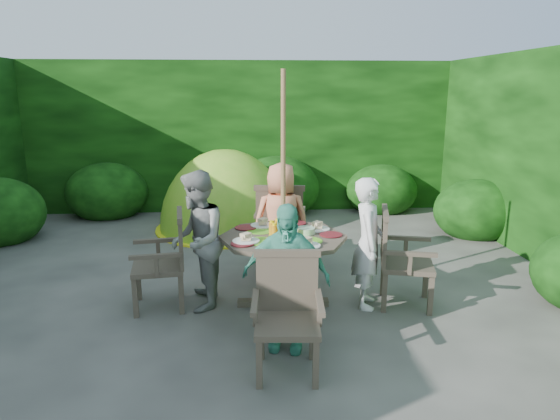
{
  "coord_description": "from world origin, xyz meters",
  "views": [
    {
      "loc": [
        0.06,
        -4.87,
        2.01
      ],
      "look_at": [
        0.41,
        -0.02,
        0.85
      ],
      "focal_mm": 32.0,
      "sensor_mm": 36.0,
      "label": 1
    }
  ],
  "objects": [
    {
      "name": "child_left",
      "position": [
        -0.39,
        -0.38,
        0.66
      ],
      "size": [
        0.52,
        0.65,
        1.31
      ],
      "primitive_type": "imported",
      "rotation": [
        0.0,
        0.0,
        -1.54
      ],
      "color": "gray",
      "rests_on": "ground"
    },
    {
      "name": "child_back",
      "position": [
        0.46,
        0.37,
        0.64
      ],
      "size": [
        0.64,
        0.44,
        1.27
      ],
      "primitive_type": "imported",
      "rotation": [
        0.0,
        0.0,
        3.2
      ],
      "color": "#E4865E",
      "rests_on": "ground"
    },
    {
      "name": "dome_tent",
      "position": [
        -0.22,
        2.39,
        0.0
      ],
      "size": [
        2.13,
        2.13,
        2.38
      ],
      "rotation": [
        0.0,
        0.0,
        0.1
      ],
      "color": "#72BC24",
      "rests_on": "ground"
    },
    {
      "name": "child_right",
      "position": [
        1.21,
        -0.47,
        0.62
      ],
      "size": [
        0.38,
        0.5,
        1.25
      ],
      "primitive_type": "imported",
      "rotation": [
        0.0,
        0.0,
        1.38
      ],
      "color": "white",
      "rests_on": "ground"
    },
    {
      "name": "patio_table",
      "position": [
        0.42,
        -0.42,
        0.59
      ],
      "size": [
        1.27,
        1.27,
        0.84
      ],
      "rotation": [
        0.0,
        0.0,
        -0.05
      ],
      "color": "#3B3127",
      "rests_on": "ground"
    },
    {
      "name": "garden_chair_right",
      "position": [
        1.51,
        -0.47,
        0.48
      ],
      "size": [
        0.59,
        0.64,
        0.9
      ],
      "rotation": [
        0.0,
        0.0,
        1.33
      ],
      "color": "#3B3127",
      "rests_on": "ground"
    },
    {
      "name": "ground",
      "position": [
        0.0,
        0.0,
        0.0
      ],
      "size": [
        60.0,
        60.0,
        0.0
      ],
      "primitive_type": "plane",
      "color": "#413F3A",
      "rests_on": "ground"
    },
    {
      "name": "garden_chair_back",
      "position": [
        0.46,
        0.67,
        0.51
      ],
      "size": [
        0.63,
        0.58,
        0.96
      ],
      "rotation": [
        0.0,
        0.0,
        3.02
      ],
      "color": "#3B3127",
      "rests_on": "ground"
    },
    {
      "name": "child_front",
      "position": [
        0.37,
        -1.22,
        0.6
      ],
      "size": [
        0.75,
        0.47,
        1.19
      ],
      "primitive_type": "imported",
      "rotation": [
        0.0,
        0.0,
        -0.28
      ],
      "color": "#4AAC8F",
      "rests_on": "ground"
    },
    {
      "name": "parasol_pole",
      "position": [
        0.41,
        -0.42,
        1.1
      ],
      "size": [
        0.05,
        0.05,
        2.2
      ],
      "primitive_type": "cylinder",
      "rotation": [
        0.0,
        0.0,
        -0.05
      ],
      "color": "brown",
      "rests_on": "ground"
    },
    {
      "name": "garden_chair_left",
      "position": [
        -0.69,
        -0.35,
        0.47
      ],
      "size": [
        0.54,
        0.59,
        0.88
      ],
      "rotation": [
        0.0,
        0.0,
        -1.44
      ],
      "color": "#3B3127",
      "rests_on": "ground"
    },
    {
      "name": "hedge_enclosure",
      "position": [
        0.0,
        1.33,
        1.25
      ],
      "size": [
        9.0,
        9.0,
        2.5
      ],
      "color": "black",
      "rests_on": "ground"
    },
    {
      "name": "garden_chair_front",
      "position": [
        0.36,
        -1.53,
        0.45
      ],
      "size": [
        0.54,
        0.49,
        0.84
      ],
      "rotation": [
        0.0,
        0.0,
        -0.07
      ],
      "color": "#3B3127",
      "rests_on": "ground"
    }
  ]
}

